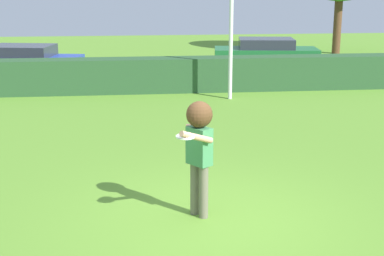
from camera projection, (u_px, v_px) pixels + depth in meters
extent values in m
plane|color=#5C902D|center=(211.00, 220.00, 8.64)|extent=(60.00, 60.00, 0.00)
cylinder|color=#6D6855|center=(204.00, 192.00, 8.62)|extent=(0.14, 0.14, 0.84)
cylinder|color=#6D6855|center=(195.00, 188.00, 8.76)|extent=(0.14, 0.14, 0.84)
cube|color=#408752|center=(199.00, 146.00, 8.51)|extent=(0.40, 0.44, 0.58)
cylinder|color=tan|center=(197.00, 137.00, 8.10)|extent=(0.55, 0.44, 0.30)
cylinder|color=tan|center=(189.00, 144.00, 8.68)|extent=(0.09, 0.09, 0.62)
sphere|color=tan|center=(199.00, 116.00, 8.40)|extent=(0.22, 0.22, 0.22)
sphere|color=#4E321C|center=(199.00, 114.00, 8.39)|extent=(0.40, 0.40, 0.40)
cylinder|color=white|center=(185.00, 137.00, 8.04)|extent=(0.27, 0.27, 0.03)
cylinder|color=silver|center=(231.00, 16.00, 16.80)|extent=(0.12, 0.12, 5.02)
cube|color=#294F2C|center=(166.00, 75.00, 18.47)|extent=(24.42, 0.90, 1.11)
cube|color=#263FA5|center=(23.00, 64.00, 20.76)|extent=(4.46, 2.52, 0.55)
cube|color=#2D333D|center=(22.00, 51.00, 20.64)|extent=(2.47, 1.98, 0.40)
cylinder|color=black|center=(69.00, 68.00, 21.51)|extent=(0.61, 0.22, 0.60)
cylinder|color=black|center=(55.00, 75.00, 19.87)|extent=(0.61, 0.22, 0.60)
cube|color=#1E6633|center=(266.00, 55.00, 23.19)|extent=(4.40, 2.28, 0.55)
cube|color=#2D333D|center=(266.00, 43.00, 23.07)|extent=(2.40, 1.86, 0.40)
cylinder|color=black|center=(298.00, 59.00, 24.04)|extent=(0.61, 0.18, 0.60)
cylinder|color=black|center=(305.00, 65.00, 22.39)|extent=(0.61, 0.18, 0.60)
cylinder|color=black|center=(229.00, 59.00, 24.13)|extent=(0.61, 0.18, 0.60)
cylinder|color=black|center=(231.00, 64.00, 22.48)|extent=(0.61, 0.18, 0.60)
cylinder|color=brown|center=(338.00, 19.00, 27.81)|extent=(0.39, 0.39, 3.39)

